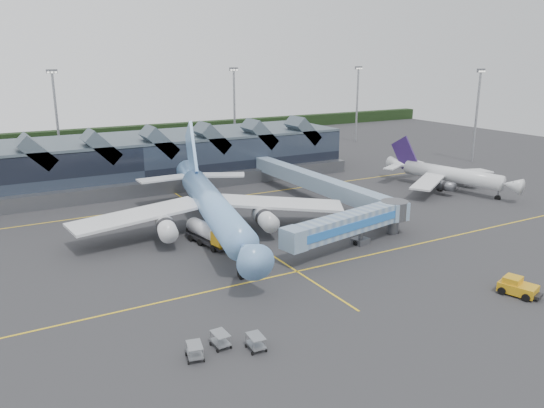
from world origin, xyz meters
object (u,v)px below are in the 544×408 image
regional_jet (447,174)px  main_airliner (211,204)px  fuel_truck (207,233)px  jet_bridge (357,222)px  pushback_tug (518,287)px

regional_jet → main_airliner: bearing=170.2°
main_airliner → fuel_truck: size_ratio=5.08×
main_airliner → regional_jet: main_airliner is taller
jet_bridge → fuel_truck: bearing=138.3°
jet_bridge → main_airliner: bearing=124.8°
fuel_truck → jet_bridge: bearing=-41.6°
pushback_tug → fuel_truck: bearing=108.5°
main_airliner → jet_bridge: main_airliner is taller
main_airliner → jet_bridge: (15.10, -14.77, -1.02)m
jet_bridge → pushback_tug: (5.68, -21.11, -2.55)m
main_airliner → jet_bridge: 21.15m
fuel_truck → regional_jet: bearing=-3.8°
regional_jet → jet_bridge: bearing=-166.8°
main_airliner → regional_jet: (50.69, 2.14, -1.35)m
jet_bridge → pushback_tug: size_ratio=4.90×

